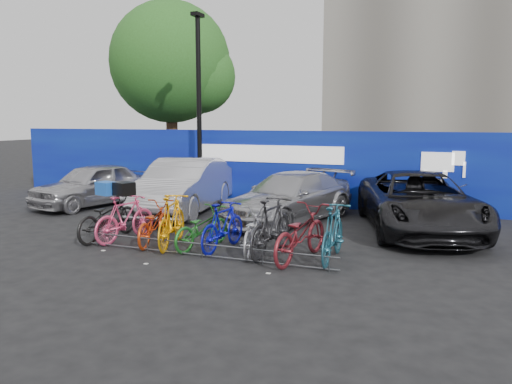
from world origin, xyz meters
The scene contains 21 objects.
ground centered at (0.00, 0.00, 0.00)m, with size 100.00×100.00×0.00m, color black.
hoarding centered at (0.01, 6.00, 1.20)m, with size 22.00×0.18×2.40m.
tree centered at (-6.77, 10.06, 5.07)m, with size 5.40×5.20×7.80m.
lamppost centered at (-3.20, 5.40, 3.27)m, with size 0.25×0.50×6.11m.
bike_rack centered at (0.00, -0.60, 0.16)m, with size 5.60×0.03×0.30m.
car_0 centered at (-6.10, 3.53, 0.69)m, with size 1.62×4.03×1.37m, color #ACABB0.
car_1 centered at (-2.76, 3.52, 0.81)m, with size 1.70×4.89×1.61m, color #B6B5BA.
car_2 centered at (0.53, 3.50, 0.66)m, with size 1.85×4.54×1.32m, color #A6A6AB.
car_3 centered at (3.87, 3.49, 0.74)m, with size 2.44×5.29×1.47m, color black.
bike_0 centered at (-2.76, -0.01, 0.52)m, with size 0.69×1.98×1.04m, color black.
bike_1 centered at (-2.27, -0.01, 0.53)m, with size 0.50×1.77×1.06m, color #ED4678.
bike_2 centered at (-1.53, 0.02, 0.47)m, with size 0.62×1.77×0.93m, color #C3390F.
bike_3 centered at (-1.02, -0.06, 0.57)m, with size 0.54×1.91×1.15m, color #F29B08.
bike_4 centered at (-0.35, 0.06, 0.45)m, with size 0.59×1.70×0.89m, color #206F22.
bike_5 centered at (0.14, 0.08, 0.52)m, with size 0.49×1.73×1.04m, color #0B0EA7.
bike_6 centered at (0.79, 0.11, 0.45)m, with size 0.60×1.73×0.91m, color #9D9EA4.
bike_7 centered at (1.22, 0.10, 0.60)m, with size 0.56×1.98×1.19m, color #242326.
bike_8 centered at (1.89, -0.07, 0.54)m, with size 0.72×2.07×1.08m, color maroon.
bike_9 centered at (2.49, 0.12, 0.57)m, with size 0.53×1.89×1.13m, color #1E5569.
cargo_crate centered at (-2.76, -0.01, 1.19)m, with size 0.42×0.32×0.30m, color blue.
cargo_topcase centered at (-2.27, -0.01, 1.21)m, with size 0.40×0.36×0.29m, color black.
Camera 1 is at (4.58, -9.27, 2.76)m, focal length 35.00 mm.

